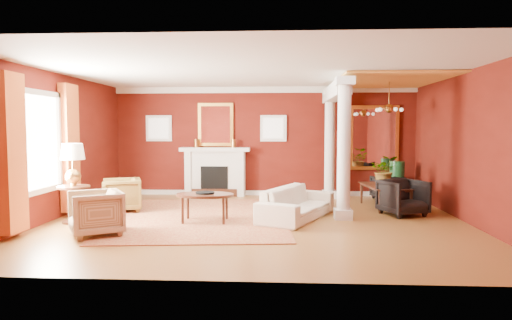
# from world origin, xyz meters

# --- Properties ---
(ground) EXTENTS (8.00, 8.00, 0.00)m
(ground) POSITION_xyz_m (0.00, 0.00, 0.00)
(ground) COLOR brown
(ground) RESTS_ON ground
(room_shell) EXTENTS (8.04, 7.04, 2.92)m
(room_shell) POSITION_xyz_m (0.00, 0.00, 2.02)
(room_shell) COLOR #56130C
(room_shell) RESTS_ON ground
(fireplace) EXTENTS (1.85, 0.42, 1.29)m
(fireplace) POSITION_xyz_m (-1.30, 3.32, 0.65)
(fireplace) COLOR silver
(fireplace) RESTS_ON ground
(overmantel_mirror) EXTENTS (0.95, 0.07, 1.15)m
(overmantel_mirror) POSITION_xyz_m (-1.30, 3.45, 1.90)
(overmantel_mirror) COLOR gold
(overmantel_mirror) RESTS_ON fireplace
(flank_window_left) EXTENTS (0.70, 0.07, 0.70)m
(flank_window_left) POSITION_xyz_m (-2.85, 3.46, 1.80)
(flank_window_left) COLOR silver
(flank_window_left) RESTS_ON room_shell
(flank_window_right) EXTENTS (0.70, 0.07, 0.70)m
(flank_window_right) POSITION_xyz_m (0.25, 3.46, 1.80)
(flank_window_right) COLOR silver
(flank_window_right) RESTS_ON room_shell
(left_window) EXTENTS (0.21, 2.55, 2.60)m
(left_window) POSITION_xyz_m (-3.89, -0.60, 1.42)
(left_window) COLOR white
(left_window) RESTS_ON room_shell
(column_front) EXTENTS (0.36, 0.36, 2.80)m
(column_front) POSITION_xyz_m (1.70, 0.30, 1.43)
(column_front) COLOR silver
(column_front) RESTS_ON ground
(column_back) EXTENTS (0.36, 0.36, 2.80)m
(column_back) POSITION_xyz_m (1.70, 3.00, 1.43)
(column_back) COLOR silver
(column_back) RESTS_ON ground
(header_beam) EXTENTS (0.30, 3.20, 0.32)m
(header_beam) POSITION_xyz_m (1.70, 1.90, 2.62)
(header_beam) COLOR silver
(header_beam) RESTS_ON column_front
(amber_ceiling) EXTENTS (2.30, 3.40, 0.04)m
(amber_ceiling) POSITION_xyz_m (2.85, 1.75, 2.87)
(amber_ceiling) COLOR gold
(amber_ceiling) RESTS_ON room_shell
(dining_mirror) EXTENTS (1.30, 0.07, 1.70)m
(dining_mirror) POSITION_xyz_m (2.90, 3.45, 1.55)
(dining_mirror) COLOR gold
(dining_mirror) RESTS_ON room_shell
(chandelier) EXTENTS (0.60, 0.62, 0.75)m
(chandelier) POSITION_xyz_m (2.90, 1.80, 2.25)
(chandelier) COLOR #B37F38
(chandelier) RESTS_ON room_shell
(crown_trim) EXTENTS (8.00, 0.08, 0.16)m
(crown_trim) POSITION_xyz_m (0.00, 3.46, 2.82)
(crown_trim) COLOR silver
(crown_trim) RESTS_ON room_shell
(base_trim) EXTENTS (8.00, 0.08, 0.12)m
(base_trim) POSITION_xyz_m (0.00, 3.46, 0.06)
(base_trim) COLOR silver
(base_trim) RESTS_ON ground
(rug) EXTENTS (3.74, 4.74, 0.02)m
(rug) POSITION_xyz_m (-1.16, 0.30, 0.01)
(rug) COLOR maroon
(rug) RESTS_ON ground
(sofa) EXTENTS (1.46, 2.21, 0.84)m
(sofa) POSITION_xyz_m (0.78, 0.29, 0.42)
(sofa) COLOR #F5E8CE
(sofa) RESTS_ON ground
(armchair_leopard) EXTENTS (0.95, 0.98, 0.80)m
(armchair_leopard) POSITION_xyz_m (-2.98, 0.85, 0.40)
(armchair_leopard) COLOR black
(armchair_leopard) RESTS_ON ground
(armchair_stripe) EXTENTS (1.07, 1.09, 0.83)m
(armchair_stripe) POSITION_xyz_m (-2.64, -1.31, 0.42)
(armchair_stripe) COLOR tan
(armchair_stripe) RESTS_ON ground
(coffee_table) EXTENTS (1.10, 1.10, 0.55)m
(coffee_table) POSITION_xyz_m (-0.98, -0.15, 0.51)
(coffee_table) COLOR black
(coffee_table) RESTS_ON ground
(coffee_book) EXTENTS (0.14, 0.08, 0.20)m
(coffee_book) POSITION_xyz_m (-0.99, -0.18, 0.65)
(coffee_book) COLOR black
(coffee_book) RESTS_ON coffee_table
(side_table) EXTENTS (0.61, 0.61, 1.52)m
(side_table) POSITION_xyz_m (-3.47, -0.34, 1.02)
(side_table) COLOR black
(side_table) RESTS_ON ground
(dining_table) EXTENTS (0.69, 1.52, 0.82)m
(dining_table) POSITION_xyz_m (2.84, 1.63, 0.41)
(dining_table) COLOR black
(dining_table) RESTS_ON ground
(dining_chair_near) EXTENTS (1.02, 0.99, 0.82)m
(dining_chair_near) POSITION_xyz_m (2.99, 0.77, 0.41)
(dining_chair_near) COLOR black
(dining_chair_near) RESTS_ON ground
(dining_chair_far) EXTENTS (0.83, 0.81, 0.66)m
(dining_chair_far) POSITION_xyz_m (3.16, 2.92, 0.33)
(dining_chair_far) COLOR black
(dining_chair_far) RESTS_ON ground
(green_urn) EXTENTS (0.41, 0.41, 0.99)m
(green_urn) POSITION_xyz_m (3.38, 2.90, 0.39)
(green_urn) COLOR #154320
(green_urn) RESTS_ON ground
(potted_plant) EXTENTS (0.69, 0.75, 0.52)m
(potted_plant) POSITION_xyz_m (2.80, 1.67, 1.08)
(potted_plant) COLOR #26591E
(potted_plant) RESTS_ON dining_table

